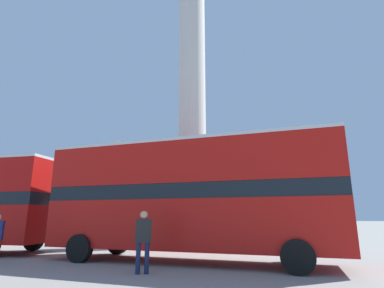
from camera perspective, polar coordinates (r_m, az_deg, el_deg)
name	(u,v)px	position (r m, az deg, el deg)	size (l,w,h in m)	color
ground_plane	(192,245)	(18.40, 0.00, -18.73)	(200.00, 200.00, 0.00)	gray
monument_column	(192,131)	(19.07, 0.00, 2.59)	(5.91, 5.91, 21.36)	beige
bus_a	(189,195)	(11.71, -0.64, -9.65)	(11.01, 3.19, 4.45)	#B7140F
equestrian_statue	(113,217)	(27.23, -14.90, -13.27)	(3.37, 2.84, 5.49)	beige
street_lamp	(116,183)	(17.93, -14.27, -7.15)	(0.44, 0.44, 6.11)	black
pedestrian_by_plinth	(143,237)	(9.56, -9.27, -17.10)	(0.51, 0.37, 1.81)	#192347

